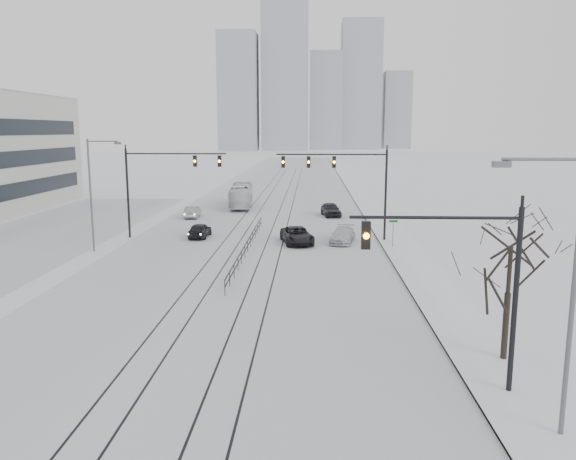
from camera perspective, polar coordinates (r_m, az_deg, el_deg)
The scene contains 20 objects.
road at distance 74.51m, azimuth -1.52°, elevation 2.65°, with size 22.00×260.00×0.02m, color silver.
sidewalk_east at distance 74.81m, azimuth 8.86°, elevation 2.62°, with size 5.00×260.00×0.16m, color white.
curb at distance 74.57m, azimuth 6.99°, elevation 2.63°, with size 0.10×260.00×0.12m, color gray.
parking_strip at distance 55.61m, azimuth -24.43°, elevation -0.79°, with size 14.00×60.00×0.03m, color silver.
tram_rails at distance 54.79m, azimuth -2.94°, elevation -0.04°, with size 5.30×180.00×0.01m.
skyline at distance 288.10m, azimuth 2.44°, elevation 14.25°, with size 96.00×48.00×72.00m.
traffic_mast_near at distance 21.14m, azimuth 18.13°, elevation -4.29°, with size 6.10×0.37×7.00m.
traffic_mast_ne at distance 48.96m, azimuth 6.04°, elevation 5.49°, with size 9.60×0.37×8.00m.
traffic_mast_nw at distance 51.68m, azimuth -12.90°, elevation 5.32°, with size 9.10×0.37×8.00m.
street_light_east at distance 18.90m, azimuth 26.29°, elevation -4.50°, with size 2.73×0.25×9.00m.
street_light_west at distance 47.19m, azimuth -19.11°, elevation 4.15°, with size 2.73×0.25×9.00m.
bare_tree at distance 24.67m, azimuth 21.65°, elevation -2.66°, with size 4.40×4.40×6.10m.
median_fence at distance 44.93m, azimuth -4.11°, elevation -1.64°, with size 0.06×24.00×1.00m.
street_sign at distance 46.90m, azimuth 10.63°, elevation 0.05°, with size 0.70×0.06×2.40m.
sedan_sb_inner at distance 51.66m, azimuth -8.95°, elevation -0.03°, with size 1.59×3.96×1.35m, color black.
sedan_sb_outer at distance 63.60m, azimuth -9.67°, elevation 1.81°, with size 1.37×3.94×1.30m, color gray.
sedan_nb_front at distance 48.28m, azimuth 0.93°, elevation -0.57°, with size 2.35×5.10×1.42m, color black.
sedan_nb_right at distance 48.94m, azimuth 5.56°, elevation -0.54°, with size 1.82×4.47×1.30m, color silver.
sedan_nb_far at distance 64.02m, azimuth 4.38°, elevation 2.08°, with size 1.80×4.47×1.52m, color black.
box_truck at distance 71.58m, azimuth -4.77°, elevation 3.49°, with size 2.46×10.50×2.92m, color silver.
Camera 1 is at (5.04, -13.71, 9.62)m, focal length 35.00 mm.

